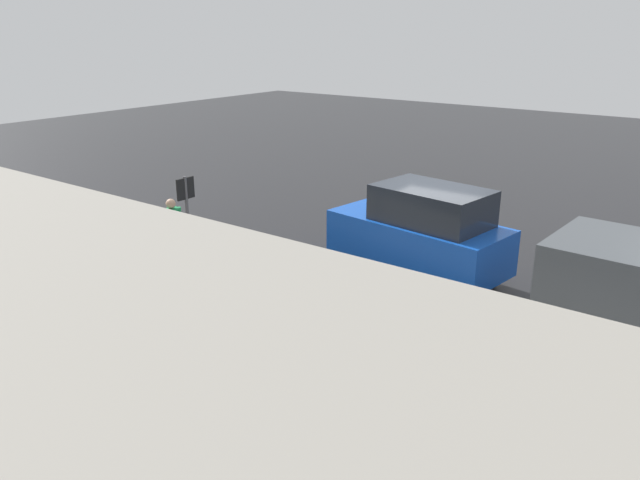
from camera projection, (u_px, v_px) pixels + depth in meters
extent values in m
plane|color=black|center=(430.00, 276.00, 13.87)|extent=(60.00, 60.00, 0.00)
cube|color=gray|center=(316.00, 349.00, 10.68)|extent=(24.00, 3.20, 0.04)
cube|color=blue|center=(418.00, 241.00, 13.64)|extent=(4.09, 2.20, 0.99)
cube|color=#1E232B|center=(432.00, 205.00, 13.15)|extent=(2.52, 1.79, 0.77)
cylinder|color=black|center=(352.00, 256.00, 14.17)|extent=(0.62, 0.30, 0.60)
cylinder|color=black|center=(391.00, 242.00, 15.13)|extent=(0.62, 0.30, 0.60)
cylinder|color=black|center=(448.00, 288.00, 12.47)|extent=(0.62, 0.30, 0.60)
cylinder|color=black|center=(485.00, 269.00, 13.43)|extent=(0.62, 0.30, 0.60)
cube|color=#474C51|center=(613.00, 283.00, 10.51)|extent=(2.11, 2.19, 1.50)
cylinder|color=black|center=(598.00, 344.00, 10.04)|extent=(0.81, 0.32, 0.80)
cylinder|color=black|center=(628.00, 308.00, 11.33)|extent=(0.81, 0.32, 0.80)
cylinder|color=gold|center=(200.00, 261.00, 13.88)|extent=(0.22, 0.22, 0.62)
sphere|color=gold|center=(199.00, 245.00, 13.76)|extent=(0.26, 0.26, 0.26)
cylinder|color=gold|center=(204.00, 259.00, 13.77)|extent=(0.10, 0.09, 0.09)
cylinder|color=gold|center=(194.00, 256.00, 13.95)|extent=(0.10, 0.09, 0.09)
cylinder|color=#2D2D2D|center=(200.00, 272.00, 13.97)|extent=(0.31, 0.31, 0.06)
cube|color=#1E8C4C|center=(172.00, 220.00, 14.01)|extent=(0.26, 0.38, 0.55)
sphere|color=tan|center=(171.00, 204.00, 13.89)|extent=(0.22, 0.22, 0.22)
cylinder|color=#1E1E2D|center=(177.00, 248.00, 14.31)|extent=(0.13, 0.13, 0.85)
cylinder|color=#1E1E2D|center=(172.00, 251.00, 14.17)|extent=(0.13, 0.13, 0.85)
cylinder|color=#1E8C4C|center=(180.00, 218.00, 14.20)|extent=(0.09, 0.09, 0.50)
cylinder|color=#1E8C4C|center=(164.00, 223.00, 13.82)|extent=(0.09, 0.09, 0.50)
cylinder|color=#B7BABF|center=(457.00, 442.00, 7.49)|extent=(0.04, 0.04, 1.05)
cylinder|color=#B7BABF|center=(330.00, 390.00, 8.55)|extent=(0.04, 0.04, 1.05)
cylinder|color=#B7BABF|center=(232.00, 350.00, 9.61)|extent=(0.04, 0.04, 1.05)
cylinder|color=#B7BABF|center=(153.00, 318.00, 10.68)|extent=(0.04, 0.04, 1.05)
cylinder|color=#B7BABF|center=(331.00, 360.00, 8.40)|extent=(7.51, 0.04, 0.04)
cylinder|color=#B7BABF|center=(330.00, 387.00, 8.53)|extent=(7.51, 0.04, 0.04)
cylinder|color=#4C4C51|center=(189.00, 233.00, 12.90)|extent=(0.07, 0.07, 2.40)
cube|color=black|center=(185.00, 189.00, 12.59)|extent=(0.04, 0.44, 0.44)
cylinder|color=black|center=(373.00, 264.00, 14.50)|extent=(2.42, 2.42, 0.01)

